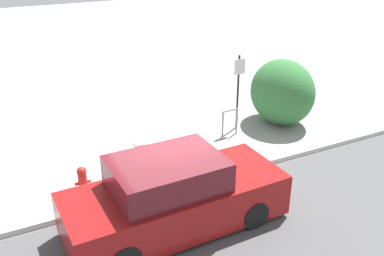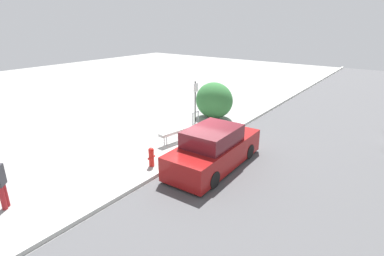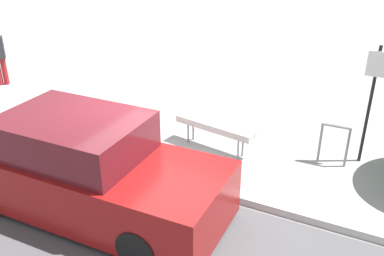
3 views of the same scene
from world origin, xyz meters
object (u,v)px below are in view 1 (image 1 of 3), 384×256
(sign_post, at_px, (238,85))
(parked_car_near, at_px, (174,197))
(bench, at_px, (167,141))
(bike_rack, at_px, (230,120))
(fire_hydrant, at_px, (83,181))

(sign_post, bearing_deg, parked_car_near, -136.49)
(bench, xyz_separation_m, sign_post, (2.72, 0.84, 0.87))
(bench, relative_size, sign_post, 0.76)
(bike_rack, relative_size, parked_car_near, 0.18)
(bench, distance_m, parked_car_near, 2.92)
(bench, bearing_deg, parked_car_near, -101.32)
(bench, height_order, sign_post, sign_post)
(bike_rack, bearing_deg, parked_car_near, -135.66)
(bench, relative_size, parked_car_near, 0.39)
(bench, xyz_separation_m, bike_rack, (2.25, 0.48, -0.01))
(bench, distance_m, fire_hydrant, 2.55)
(bench, bearing_deg, bike_rack, 21.46)
(bench, distance_m, sign_post, 2.98)
(fire_hydrant, bearing_deg, parked_car_near, -54.27)
(fire_hydrant, relative_size, parked_car_near, 0.17)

